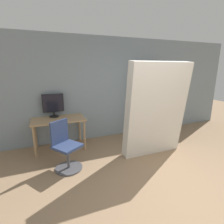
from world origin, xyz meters
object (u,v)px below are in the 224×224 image
(mattress_near, at_px, (156,110))
(bookshelf, at_px, (143,101))
(office_chair, at_px, (66,150))
(monitor, at_px, (53,104))

(mattress_near, bearing_deg, bookshelf, 69.27)
(office_chair, distance_m, mattress_near, 2.03)
(monitor, relative_size, mattress_near, 0.28)
(monitor, distance_m, bookshelf, 2.53)
(office_chair, relative_size, bookshelf, 0.48)
(office_chair, distance_m, bookshelf, 2.77)
(monitor, xyz_separation_m, bookshelf, (2.53, 0.04, -0.10))
(office_chair, bearing_deg, bookshelf, 26.25)
(office_chair, xyz_separation_m, bookshelf, (2.43, 1.20, 0.56))
(bookshelf, distance_m, mattress_near, 1.42)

